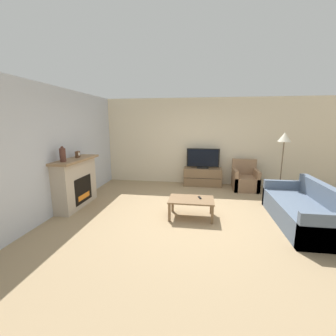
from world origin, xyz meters
The scene contains 13 objects.
ground_plane centered at (0.00, 0.00, 0.00)m, with size 24.00×24.00×0.00m, color #9E8460.
wall_back centered at (0.00, 2.64, 1.35)m, with size 12.00×0.06×2.70m.
wall_left centered at (-2.89, 0.00, 1.35)m, with size 0.06×12.00×2.70m.
fireplace centered at (-2.68, 0.11, 0.58)m, with size 0.47×1.42×1.14m.
mantel_vase_left centered at (-2.66, -0.32, 1.29)m, with size 0.12×0.12×0.33m.
mantel_clock centered at (-2.66, 0.25, 1.22)m, with size 0.08×0.11×0.15m.
tv_stand centered at (0.25, 2.34, 0.28)m, with size 1.16×0.46×0.55m.
tv centered at (0.25, 2.34, 0.84)m, with size 1.00×0.18×0.61m.
armchair centered at (1.50, 2.11, 0.28)m, with size 0.70×0.76×0.86m.
coffee_table centered at (0.02, -0.16, 0.35)m, with size 0.92×0.59×0.40m.
remote centered at (0.19, -0.07, 0.41)m, with size 0.08×0.16×0.02m.
couch centered at (2.20, -0.16, 0.27)m, with size 0.94×2.08×0.79m.
floor_lamp centered at (2.16, 1.16, 1.47)m, with size 0.30×0.30×1.72m.
Camera 1 is at (0.19, -4.58, 1.95)m, focal length 24.00 mm.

